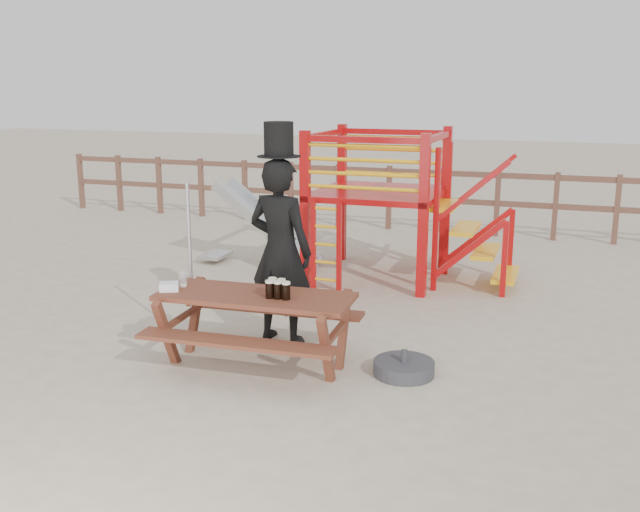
{
  "coord_description": "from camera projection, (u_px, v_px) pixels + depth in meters",
  "views": [
    {
      "loc": [
        2.74,
        -6.0,
        2.69
      ],
      "look_at": [
        0.32,
        0.8,
        0.94
      ],
      "focal_mm": 40.0,
      "sensor_mm": 36.0,
      "label": 1
    }
  ],
  "objects": [
    {
      "name": "metal_pole",
      "position": [
        191.0,
        265.0,
        7.39
      ],
      "size": [
        0.04,
        0.04,
        1.72
      ],
      "primitive_type": "cylinder",
      "color": "#B2B2B7",
      "rests_on": "ground"
    },
    {
      "name": "man_with_hat",
      "position": [
        280.0,
        246.0,
        7.44
      ],
      "size": [
        0.78,
        0.58,
        2.33
      ],
      "rotation": [
        0.0,
        0.0,
        2.98
      ],
      "color": "black",
      "rests_on": "ground"
    },
    {
      "name": "ground",
      "position": [
        262.0,
        364.0,
        7.02
      ],
      "size": [
        60.0,
        60.0,
        0.0
      ],
      "primitive_type": "plane",
      "color": "#C4B298",
      "rests_on": "ground"
    },
    {
      "name": "empty_glasses",
      "position": [
        183.0,
        280.0,
        7.08
      ],
      "size": [
        0.08,
        0.08,
        0.15
      ],
      "color": "silver",
      "rests_on": "picnic_table"
    },
    {
      "name": "playground_fort",
      "position": [
        373.0,
        202.0,
        10.01
      ],
      "size": [
        4.71,
        1.84,
        2.1
      ],
      "color": "#B10B0D",
      "rests_on": "ground"
    },
    {
      "name": "paper_bag",
      "position": [
        169.0,
        287.0,
        6.94
      ],
      "size": [
        0.22,
        0.21,
        0.08
      ],
      "primitive_type": "cube",
      "rotation": [
        0.0,
        0.0,
        0.48
      ],
      "color": "white",
      "rests_on": "picnic_table"
    },
    {
      "name": "stout_pints",
      "position": [
        277.0,
        289.0,
        6.7
      ],
      "size": [
        0.26,
        0.18,
        0.17
      ],
      "color": "black",
      "rests_on": "picnic_table"
    },
    {
      "name": "parasol_base",
      "position": [
        404.0,
        368.0,
        6.76
      ],
      "size": [
        0.58,
        0.58,
        0.25
      ],
      "color": "#343439",
      "rests_on": "ground"
    },
    {
      "name": "picnic_table",
      "position": [
        256.0,
        321.0,
        6.89
      ],
      "size": [
        1.95,
        1.4,
        0.73
      ],
      "rotation": [
        0.0,
        0.0,
        0.06
      ],
      "color": "brown",
      "rests_on": "ground"
    },
    {
      "name": "back_fence",
      "position": [
        415.0,
        192.0,
        13.26
      ],
      "size": [
        15.09,
        0.09,
        1.2
      ],
      "color": "brown",
      "rests_on": "ground"
    }
  ]
}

